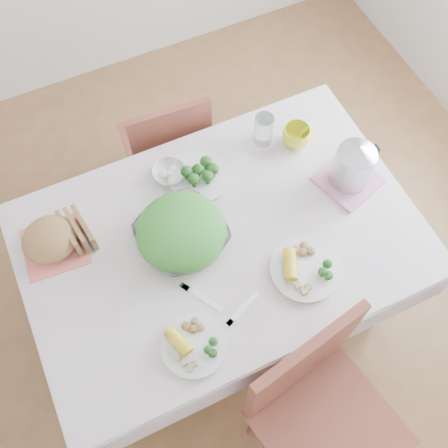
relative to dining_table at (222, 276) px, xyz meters
name	(u,v)px	position (x,y,z in m)	size (l,w,h in m)	color
floor	(222,304)	(0.00, 0.00, -0.38)	(3.60, 3.60, 0.00)	brown
dining_table	(222,276)	(0.00, 0.00, 0.00)	(1.40, 0.90, 0.75)	brown
tablecloth	(221,238)	(0.00, 0.00, 0.38)	(1.50, 1.00, 0.01)	silver
chair_near	(327,429)	(0.08, -0.76, 0.09)	(0.46, 0.46, 1.03)	brown
chair_far	(164,138)	(0.04, 0.75, 0.09)	(0.39, 0.39, 0.87)	brown
salad_bowl	(182,235)	(-0.14, 0.05, 0.43)	(0.32, 0.32, 0.08)	white
dinner_plate_left	(194,345)	(-0.26, -0.34, 0.40)	(0.23, 0.23, 0.02)	white
dinner_plate_right	(305,270)	(0.22, -0.26, 0.40)	(0.26, 0.26, 0.02)	white
broccoli_plate	(199,178)	(0.03, 0.28, 0.40)	(0.25, 0.25, 0.02)	beige
napkin	(55,247)	(-0.59, 0.23, 0.39)	(0.23, 0.23, 0.00)	#FE7662
bread_loaf	(50,240)	(-0.59, 0.23, 0.45)	(0.20, 0.19, 0.12)	brown
fruit_bowl	(169,173)	(-0.07, 0.34, 0.41)	(0.14, 0.14, 0.04)	white
yellow_mug	(296,136)	(0.47, 0.27, 0.43)	(0.12, 0.12, 0.09)	yellow
glass_tumbler	(263,131)	(0.35, 0.34, 0.45)	(0.08, 0.08, 0.15)	white
pink_tray	(348,180)	(0.57, 0.02, 0.40)	(0.22, 0.22, 0.02)	pink
electric_kettle	(354,164)	(0.57, 0.02, 0.51)	(0.15, 0.15, 0.21)	#B2B5BA
fork_left	(203,298)	(-0.16, -0.19, 0.39)	(0.02, 0.18, 0.00)	silver
knife	(243,308)	(-0.05, -0.29, 0.39)	(0.02, 0.17, 0.00)	silver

